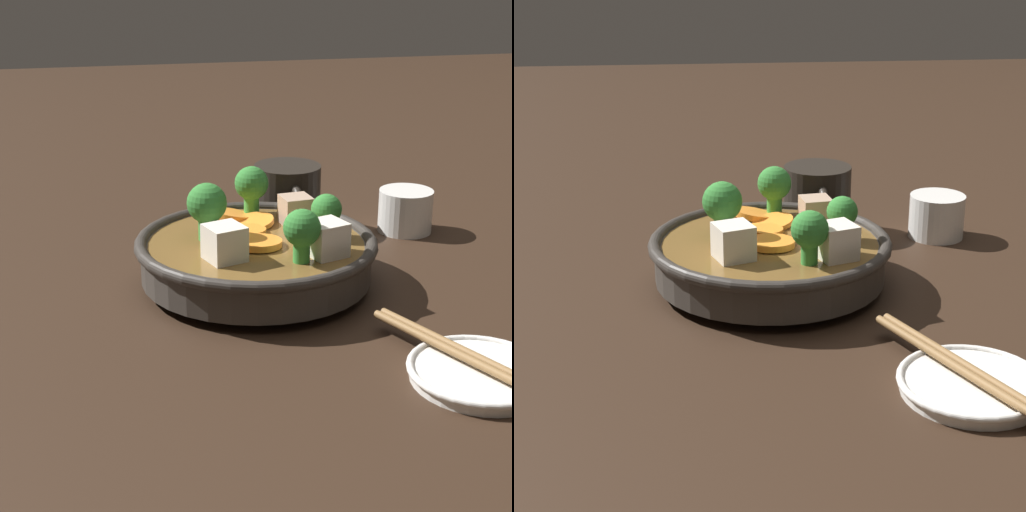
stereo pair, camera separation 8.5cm
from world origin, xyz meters
TOP-DOWN VIEW (x-y plane):
  - ground_plane at (0.00, 0.00)m, footprint 3.00×3.00m
  - stirfry_bowl at (-0.00, 0.00)m, footprint 0.24×0.24m
  - side_saucer at (0.23, 0.13)m, footprint 0.12×0.12m
  - tea_cup at (-0.13, 0.21)m, footprint 0.06×0.06m
  - dark_mug at (-0.16, 0.07)m, footprint 0.10×0.08m
  - chopsticks_pair at (0.23, 0.13)m, footprint 0.22×0.11m

SIDE VIEW (x-z plane):
  - ground_plane at x=0.00m, z-range 0.00..0.00m
  - side_saucer at x=0.23m, z-range 0.00..0.01m
  - chopsticks_pair at x=0.23m, z-range 0.01..0.02m
  - tea_cup at x=-0.13m, z-range 0.00..0.05m
  - stirfry_bowl at x=0.00m, z-range -0.02..0.09m
  - dark_mug at x=-0.16m, z-range 0.00..0.08m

